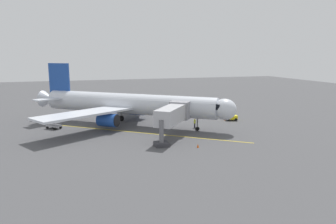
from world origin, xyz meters
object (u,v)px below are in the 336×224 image
Objects in this scene: tug_portside at (231,117)px; baggage_cart_near_nose at (54,125)px; safety_cone_nose_right at (200,115)px; safety_cone_wing_port at (198,146)px; safety_cone_nose_left at (225,119)px; airplane at (127,104)px; ground_crew_marshaller at (195,123)px; jet_bridge at (174,114)px.

baggage_cart_near_nose is at bearing -4.96° from tug_portside.
safety_cone_nose_right and safety_cone_wing_port have the same top height.
safety_cone_nose_left is at bearing -128.32° from safety_cone_wing_port.
tug_portside is at bearing 166.66° from safety_cone_nose_left.
safety_cone_nose_right is (-16.48, -3.19, -3.73)m from airplane.
airplane is at bearing -68.34° from safety_cone_wing_port.
baggage_cart_near_nose is at bearing -42.53° from safety_cone_wing_port.
safety_cone_nose_right is 23.06m from safety_cone_wing_port.
ground_crew_marshaller is 25.54m from baggage_cart_near_nose.
safety_cone_nose_right is (-10.79, -14.31, -3.49)m from jet_bridge.
jet_bridge is (-5.70, 11.12, -0.24)m from airplane.
safety_cone_wing_port is (-7.10, 17.87, -3.73)m from airplane.
jet_bridge is at bearing 52.99° from safety_cone_nose_right.
airplane is at bearing 176.60° from baggage_cart_near_nose.
ground_crew_marshaller is 3.11× the size of safety_cone_wing_port.
airplane is 3.37× the size of jet_bridge.
ground_crew_marshaller is (-5.62, -4.89, -2.88)m from jet_bridge.
tug_portside is at bearing 129.90° from safety_cone_nose_right.
ground_crew_marshaller is at bearing -109.93° from safety_cone_wing_port.
tug_portside reaches higher than safety_cone_wing_port.
safety_cone_wing_port is (-20.34, 18.66, -0.38)m from baggage_cart_near_nose.
safety_cone_nose_left is at bearing -13.34° from tug_portside.
jet_bridge reaches higher than safety_cone_nose_left.
ground_crew_marshaller is at bearing 164.04° from baggage_cart_near_nose.
safety_cone_nose_right is at bearing -175.38° from baggage_cart_near_nose.
tug_portside is (-9.66, -4.05, -0.18)m from ground_crew_marshaller.
safety_cone_nose_right is at bearing -57.43° from safety_cone_nose_left.
airplane is 19.58m from safety_cone_wing_port.
ground_crew_marshaller is (-11.31, 6.23, -3.12)m from airplane.
ground_crew_marshaller is 3.11× the size of safety_cone_nose_right.
jet_bridge is at bearing 117.13° from airplane.
airplane is 20.16× the size of ground_crew_marshaller.
airplane is 20.16m from safety_cone_nose_left.
safety_cone_nose_right is (-29.73, -2.40, -0.38)m from baggage_cart_near_nose.
baggage_cart_near_nose is 33.08m from safety_cone_nose_left.
tug_portside is at bearing 174.06° from airplane.
airplane reaches higher than tug_portside.
airplane is 62.67× the size of safety_cone_nose_left.
ground_crew_marshaller is at bearing 27.33° from safety_cone_nose_left.
jet_bridge reaches higher than safety_cone_wing_port.
jet_bridge is 7.98m from ground_crew_marshaller.
jet_bridge is at bearing 30.33° from tug_portside.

